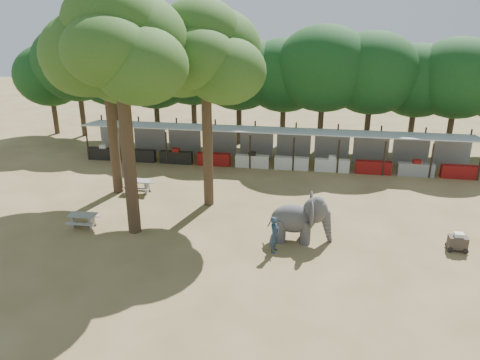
# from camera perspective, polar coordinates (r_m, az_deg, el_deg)

# --- Properties ---
(ground) EXTENTS (100.00, 100.00, 0.00)m
(ground) POSITION_cam_1_polar(r_m,az_deg,el_deg) (21.68, 0.51, -9.77)
(ground) COLOR brown
(ground) RESTS_ON ground
(vendor_stalls) EXTENTS (28.00, 2.99, 2.80)m
(vendor_stalls) POSITION_cam_1_polar(r_m,az_deg,el_deg) (33.88, 4.07, 3.85)
(vendor_stalls) COLOR #ACAFB5
(vendor_stalls) RESTS_ON ground
(yard_tree_left) EXTENTS (7.10, 6.90, 11.02)m
(yard_tree_left) POSITION_cam_1_polar(r_m,az_deg,el_deg) (28.42, -16.19, 14.31)
(yard_tree_left) COLOR #332316
(yard_tree_left) RESTS_ON ground
(yard_tree_center) EXTENTS (7.10, 6.90, 12.04)m
(yard_tree_center) POSITION_cam_1_polar(r_m,az_deg,el_deg) (22.56, -14.70, 15.54)
(yard_tree_center) COLOR #332316
(yard_tree_center) RESTS_ON ground
(yard_tree_back) EXTENTS (7.10, 6.90, 11.36)m
(yard_tree_back) POSITION_cam_1_polar(r_m,az_deg,el_deg) (25.47, -4.47, 15.14)
(yard_tree_back) COLOR #332316
(yard_tree_back) RESTS_ON ground
(backdrop_trees) EXTENTS (46.46, 5.95, 8.33)m
(backdrop_trees) POSITION_cam_1_polar(r_m,az_deg,el_deg) (37.96, 4.98, 12.37)
(backdrop_trees) COLOR #332316
(backdrop_trees) RESTS_ON ground
(elephant) EXTENTS (3.07, 2.36, 2.35)m
(elephant) POSITION_cam_1_polar(r_m,az_deg,el_deg) (23.08, 7.45, -4.64)
(elephant) COLOR #403E3E
(elephant) RESTS_ON ground
(handler) EXTENTS (0.58, 0.73, 1.79)m
(handler) POSITION_cam_1_polar(r_m,az_deg,el_deg) (22.03, 4.22, -6.64)
(handler) COLOR #26384C
(handler) RESTS_ON ground
(picnic_table_near) EXTENTS (1.46, 1.32, 0.71)m
(picnic_table_near) POSITION_cam_1_polar(r_m,az_deg,el_deg) (25.86, -18.60, -4.47)
(picnic_table_near) COLOR gray
(picnic_table_near) RESTS_ON ground
(picnic_table_far) EXTENTS (1.58, 1.43, 0.79)m
(picnic_table_far) POSITION_cam_1_polar(r_m,az_deg,el_deg) (29.57, -12.24, -0.51)
(picnic_table_far) COLOR gray
(picnic_table_far) RESTS_ON ground
(cart_front) EXTENTS (0.96, 0.65, 0.92)m
(cart_front) POSITION_cam_1_polar(r_m,az_deg,el_deg) (24.52, 25.01, -6.85)
(cart_front) COLOR #342A23
(cart_front) RESTS_ON ground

